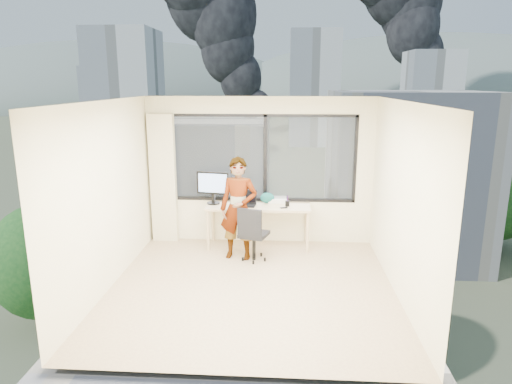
# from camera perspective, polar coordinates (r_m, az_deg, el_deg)

# --- Properties ---
(floor) EXTENTS (4.00, 4.00, 0.01)m
(floor) POSITION_cam_1_polar(r_m,az_deg,el_deg) (6.56, -0.57, -11.90)
(floor) COLOR tan
(floor) RESTS_ON ground
(ceiling) EXTENTS (4.00, 4.00, 0.01)m
(ceiling) POSITION_cam_1_polar(r_m,az_deg,el_deg) (5.92, -0.63, 11.41)
(ceiling) COLOR white
(ceiling) RESTS_ON ground
(wall_front) EXTENTS (4.00, 0.01, 2.60)m
(wall_front) POSITION_cam_1_polar(r_m,az_deg,el_deg) (4.22, -2.63, -7.69)
(wall_front) COLOR beige
(wall_front) RESTS_ON ground
(wall_left) EXTENTS (0.01, 4.00, 2.60)m
(wall_left) POSITION_cam_1_polar(r_m,az_deg,el_deg) (6.57, -18.27, -0.53)
(wall_left) COLOR beige
(wall_left) RESTS_ON ground
(wall_right) EXTENTS (0.01, 4.00, 2.60)m
(wall_right) POSITION_cam_1_polar(r_m,az_deg,el_deg) (6.30, 17.88, -1.11)
(wall_right) COLOR beige
(wall_right) RESTS_ON ground
(window_wall) EXTENTS (3.30, 0.16, 1.55)m
(window_wall) POSITION_cam_1_polar(r_m,az_deg,el_deg) (8.02, 0.82, 4.29)
(window_wall) COLOR black
(window_wall) RESTS_ON ground
(curtain) EXTENTS (0.45, 0.14, 2.30)m
(curtain) POSITION_cam_1_polar(r_m,az_deg,el_deg) (8.25, -11.61, 1.63)
(curtain) COLOR beige
(curtain) RESTS_ON floor
(desk) EXTENTS (1.80, 0.60, 0.75)m
(desk) POSITION_cam_1_polar(r_m,az_deg,el_deg) (7.97, 0.30, -4.30)
(desk) COLOR tan
(desk) RESTS_ON floor
(chair) EXTENTS (0.60, 0.60, 0.93)m
(chair) POSITION_cam_1_polar(r_m,az_deg,el_deg) (7.34, -0.26, -5.14)
(chair) COLOR black
(chair) RESTS_ON floor
(person) EXTENTS (0.66, 0.48, 1.68)m
(person) POSITION_cam_1_polar(r_m,az_deg,el_deg) (7.33, -2.21, -2.11)
(person) COLOR #2D2D33
(person) RESTS_ON floor
(monitor) EXTENTS (0.59, 0.22, 0.58)m
(monitor) POSITION_cam_1_polar(r_m,az_deg,el_deg) (7.94, -5.44, 0.56)
(monitor) COLOR black
(monitor) RESTS_ON desk
(game_console) EXTENTS (0.34, 0.29, 0.08)m
(game_console) POSITION_cam_1_polar(r_m,az_deg,el_deg) (8.09, 2.69, -0.97)
(game_console) COLOR white
(game_console) RESTS_ON desk
(laptop) EXTENTS (0.40, 0.42, 0.23)m
(laptop) POSITION_cam_1_polar(r_m,az_deg,el_deg) (7.81, -1.40, -0.91)
(laptop) COLOR black
(laptop) RESTS_ON desk
(cellphone) EXTENTS (0.13, 0.10, 0.01)m
(cellphone) POSITION_cam_1_polar(r_m,az_deg,el_deg) (7.70, 3.52, -1.99)
(cellphone) COLOR black
(cellphone) RESTS_ON desk
(pen_cup) EXTENTS (0.08, 0.08, 0.09)m
(pen_cup) POSITION_cam_1_polar(r_m,az_deg,el_deg) (7.82, 3.97, -1.45)
(pen_cup) COLOR black
(pen_cup) RESTS_ON desk
(handbag) EXTENTS (0.27, 0.18, 0.19)m
(handbag) POSITION_cam_1_polar(r_m,az_deg,el_deg) (7.98, 1.44, -0.74)
(handbag) COLOR #0C483C
(handbag) RESTS_ON desk
(exterior_ground) EXTENTS (400.00, 400.00, 0.04)m
(exterior_ground) POSITION_cam_1_polar(r_m,az_deg,el_deg) (127.02, 3.45, 6.08)
(exterior_ground) COLOR #515B3D
(exterior_ground) RESTS_ON ground
(near_bldg_a) EXTENTS (16.00, 12.00, 14.00)m
(near_bldg_a) POSITION_cam_1_polar(r_m,az_deg,el_deg) (38.40, -10.70, -1.36)
(near_bldg_a) COLOR beige
(near_bldg_a) RESTS_ON exterior_ground
(near_bldg_b) EXTENTS (14.00, 13.00, 16.00)m
(near_bldg_b) POSITION_cam_1_polar(r_m,az_deg,el_deg) (46.25, 18.08, 2.02)
(near_bldg_b) COLOR beige
(near_bldg_b) RESTS_ON exterior_ground
(far_tower_a) EXTENTS (14.00, 14.00, 28.00)m
(far_tower_a) POSITION_cam_1_polar(r_m,az_deg,el_deg) (106.98, -16.02, 11.69)
(far_tower_a) COLOR silver
(far_tower_a) RESTS_ON exterior_ground
(far_tower_b) EXTENTS (13.00, 13.00, 30.00)m
(far_tower_b) POSITION_cam_1_polar(r_m,az_deg,el_deg) (126.14, 7.28, 12.78)
(far_tower_b) COLOR silver
(far_tower_b) RESTS_ON exterior_ground
(far_tower_c) EXTENTS (15.00, 15.00, 26.00)m
(far_tower_c) POSITION_cam_1_polar(r_m,az_deg,el_deg) (152.60, 21.08, 11.39)
(far_tower_c) COLOR silver
(far_tower_c) RESTS_ON exterior_ground
(far_tower_d) EXTENTS (16.00, 14.00, 22.00)m
(far_tower_d) POSITION_cam_1_polar(r_m,az_deg,el_deg) (167.31, -17.86, 11.08)
(far_tower_d) COLOR silver
(far_tower_d) RESTS_ON exterior_ground
(hill_a) EXTENTS (288.00, 216.00, 90.00)m
(hill_a) POSITION_cam_1_polar(r_m,az_deg,el_deg) (347.85, -16.88, 10.37)
(hill_a) COLOR slate
(hill_a) RESTS_ON exterior_ground
(hill_b) EXTENTS (300.00, 220.00, 96.00)m
(hill_b) POSITION_cam_1_polar(r_m,az_deg,el_deg) (341.19, 20.96, 10.01)
(hill_b) COLOR slate
(hill_b) RESTS_ON exterior_ground
(tree_a) EXTENTS (7.00, 7.00, 8.00)m
(tree_a) POSITION_cam_1_polar(r_m,az_deg,el_deg) (34.84, -25.17, -9.28)
(tree_a) COLOR #1A501D
(tree_a) RESTS_ON exterior_ground
(tree_b) EXTENTS (7.60, 7.60, 9.00)m
(tree_b) POSITION_cam_1_polar(r_m,az_deg,el_deg) (27.13, 11.10, -13.60)
(tree_b) COLOR #1A501D
(tree_b) RESTS_ON exterior_ground
(tree_c) EXTENTS (8.40, 8.40, 10.00)m
(tree_c) POSITION_cam_1_polar(r_m,az_deg,el_deg) (52.08, 28.01, -1.06)
(tree_c) COLOR #1A501D
(tree_c) RESTS_ON exterior_ground
(smoke_plume_b) EXTENTS (30.00, 18.00, 70.00)m
(smoke_plume_b) POSITION_cam_1_polar(r_m,az_deg,el_deg) (185.75, 22.15, 20.25)
(smoke_plume_b) COLOR black
(smoke_plume_b) RESTS_ON exterior_ground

